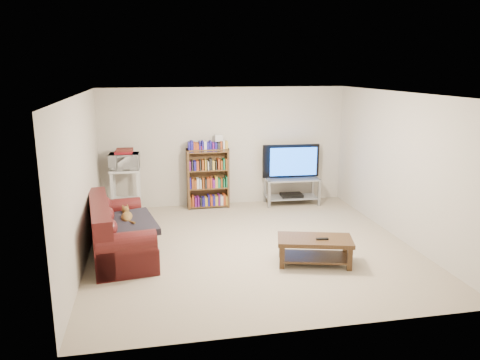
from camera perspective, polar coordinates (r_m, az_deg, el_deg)
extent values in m
plane|color=tan|center=(7.53, 1.35, -8.09)|extent=(5.00, 5.00, 0.00)
plane|color=white|center=(7.01, 1.46, 10.47)|extent=(5.00, 5.00, 0.00)
plane|color=beige|center=(9.58, -1.84, 4.07)|extent=(5.00, 0.00, 5.00)
plane|color=beige|center=(4.85, 7.81, -5.51)|extent=(5.00, 0.00, 5.00)
plane|color=beige|center=(7.08, -18.77, -0.04)|extent=(0.00, 5.00, 5.00)
plane|color=beige|center=(8.08, 18.99, 1.56)|extent=(0.00, 5.00, 5.00)
cube|color=#4D1414|center=(7.41, -14.20, -7.33)|extent=(1.10, 2.05, 0.37)
cube|color=#4D1414|center=(7.32, -16.60, -5.74)|extent=(0.52, 1.97, 0.82)
cube|color=#4D1414|center=(6.59, -13.58, -9.40)|extent=(0.83, 0.34, 0.49)
cube|color=#4D1414|center=(8.20, -14.75, -4.88)|extent=(0.83, 0.34, 0.49)
cube|color=black|center=(7.19, -13.46, -5.27)|extent=(0.95, 1.12, 0.18)
cube|color=#3E2815|center=(6.86, 9.12, -7.26)|extent=(1.17, 0.79, 0.06)
cube|color=#3E2815|center=(6.96, 9.04, -9.24)|extent=(1.05, 0.71, 0.03)
cube|color=#3E2815|center=(6.72, 5.15, -9.39)|extent=(0.09, 0.09, 0.33)
cube|color=#3E2815|center=(6.81, 13.23, -9.39)|extent=(0.09, 0.09, 0.33)
cube|color=#3E2815|center=(7.10, 5.08, -8.10)|extent=(0.09, 0.09, 0.33)
cube|color=#3E2815|center=(7.18, 12.71, -8.12)|extent=(0.09, 0.09, 0.33)
cube|color=black|center=(6.82, 9.98, -7.08)|extent=(0.18, 0.07, 0.02)
cube|color=#999EA3|center=(9.72, 6.35, 0.14)|extent=(1.13, 0.55, 0.03)
cube|color=#999EA3|center=(9.81, 6.29, -2.06)|extent=(1.07, 0.52, 0.02)
cube|color=gray|center=(9.46, 3.57, -1.81)|extent=(0.05, 0.05, 0.55)
cube|color=gray|center=(9.72, 9.62, -1.55)|extent=(0.05, 0.05, 0.55)
cube|color=gray|center=(9.87, 3.05, -1.15)|extent=(0.05, 0.05, 0.55)
cube|color=gray|center=(10.12, 8.86, -0.91)|extent=(0.05, 0.05, 0.55)
imported|color=black|center=(9.64, 6.40, 2.21)|extent=(1.20, 0.21, 0.69)
cube|color=black|center=(9.80, 6.30, -1.84)|extent=(0.46, 0.33, 0.06)
cube|color=#50351B|center=(9.38, -6.35, 0.09)|extent=(0.04, 0.26, 1.21)
cube|color=#50351B|center=(9.48, -1.53, 0.31)|extent=(0.04, 0.26, 1.21)
cube|color=#50351B|center=(9.31, -3.98, 3.74)|extent=(0.84, 0.26, 0.03)
cube|color=maroon|center=(9.28, -5.13, 4.00)|extent=(0.24, 0.19, 0.07)
cube|color=silver|center=(9.16, -13.86, 1.16)|extent=(0.58, 0.44, 0.04)
cube|color=silver|center=(9.29, -13.66, -2.30)|extent=(0.52, 0.39, 0.03)
cube|color=silver|center=(9.13, -15.29, -1.85)|extent=(0.05, 0.05, 0.85)
cube|color=silver|center=(9.08, -12.29, -1.76)|extent=(0.05, 0.05, 0.85)
cube|color=silver|center=(9.44, -15.05, -1.33)|extent=(0.05, 0.05, 0.85)
cube|color=silver|center=(9.40, -12.16, -1.24)|extent=(0.05, 0.05, 0.85)
imported|color=silver|center=(9.12, -13.92, 2.21)|extent=(0.57, 0.40, 0.30)
cube|color=maroon|center=(9.09, -13.98, 3.31)|extent=(0.34, 0.30, 0.05)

